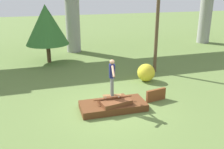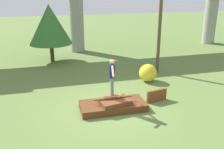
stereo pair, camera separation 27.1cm
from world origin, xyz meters
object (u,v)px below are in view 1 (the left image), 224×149
object	(u,v)px
skater	(112,75)
utility_pole	(158,6)
tree_behind_left	(46,25)
bush_yellow_flowering	(146,73)
skateboard	(112,95)

from	to	relation	value
skater	utility_pole	world-z (taller)	utility_pole
utility_pole	tree_behind_left	size ratio (longest dim) A/B	1.93
skater	utility_pole	bearing A→B (deg)	45.54
skater	tree_behind_left	distance (m)	8.32
bush_yellow_flowering	tree_behind_left	bearing A→B (deg)	132.24
skateboard	skater	xyz separation A→B (m)	(0.00, -0.00, 0.89)
skater	utility_pole	xyz separation A→B (m)	(3.92, 3.99, 2.36)
tree_behind_left	bush_yellow_flowering	world-z (taller)	tree_behind_left
skateboard	skater	bearing A→B (deg)	-90.00
skateboard	skater	world-z (taller)	skater
utility_pole	bush_yellow_flowering	xyz separation A→B (m)	(-1.18, -1.34, -3.37)
skateboard	skater	size ratio (longest dim) A/B	0.52
utility_pole	skateboard	bearing A→B (deg)	-134.46
skateboard	bush_yellow_flowering	world-z (taller)	bush_yellow_flowering
utility_pole	tree_behind_left	bearing A→B (deg)	146.43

